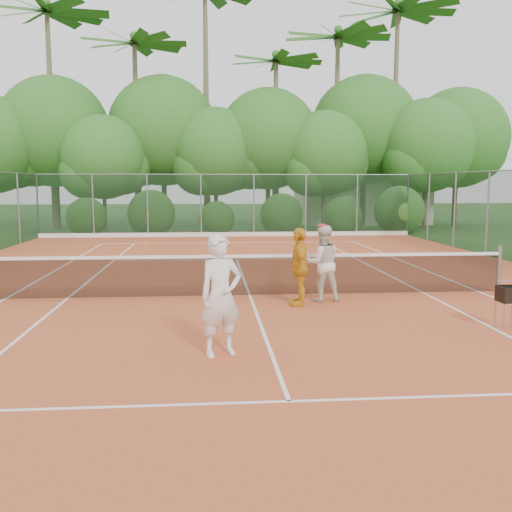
{
  "coord_description": "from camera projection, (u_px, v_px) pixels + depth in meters",
  "views": [
    {
      "loc": [
        -0.93,
        -12.83,
        2.59
      ],
      "look_at": [
        0.04,
        -1.2,
        1.1
      ],
      "focal_mm": 40.0,
      "sensor_mm": 36.0,
      "label": 1
    }
  ],
  "objects": [
    {
      "name": "ground",
      "position": [
        250.0,
        297.0,
        13.09
      ],
      "size": [
        120.0,
        120.0,
        0.0
      ],
      "primitive_type": "plane",
      "color": "#22491A",
      "rests_on": "ground"
    },
    {
      "name": "clay_court",
      "position": [
        250.0,
        296.0,
        13.09
      ],
      "size": [
        18.0,
        36.0,
        0.02
      ],
      "primitive_type": "cube",
      "color": "#C1562C",
      "rests_on": "ground"
    },
    {
      "name": "club_building",
      "position": [
        360.0,
        200.0,
        37.37
      ],
      "size": [
        8.0,
        5.0,
        3.0
      ],
      "primitive_type": "cube",
      "color": "beige",
      "rests_on": "ground"
    },
    {
      "name": "tennis_net",
      "position": [
        250.0,
        274.0,
        13.02
      ],
      "size": [
        11.97,
        0.1,
        1.1
      ],
      "color": "gray",
      "rests_on": "clay_court"
    },
    {
      "name": "player_white",
      "position": [
        221.0,
        296.0,
        8.48
      ],
      "size": [
        0.78,
        0.65,
        1.82
      ],
      "primitive_type": "imported",
      "rotation": [
        0.0,
        0.0,
        0.39
      ],
      "color": "white",
      "rests_on": "clay_court"
    },
    {
      "name": "player_center_grp",
      "position": [
        322.0,
        263.0,
        12.47
      ],
      "size": [
        0.86,
        0.7,
        1.7
      ],
      "color": "silver",
      "rests_on": "clay_court"
    },
    {
      "name": "player_yellow",
      "position": [
        299.0,
        267.0,
        12.01
      ],
      "size": [
        0.45,
        0.99,
        1.65
      ],
      "primitive_type": "imported",
      "rotation": [
        0.0,
        0.0,
        -1.61
      ],
      "color": "gold",
      "rests_on": "clay_court"
    },
    {
      "name": "ball_hopper",
      "position": [
        509.0,
        295.0,
        10.08
      ],
      "size": [
        0.33,
        0.33,
        0.77
      ],
      "rotation": [
        0.0,
        0.0,
        0.08
      ],
      "color": "gray",
      "rests_on": "clay_court"
    },
    {
      "name": "stray_ball_a",
      "position": [
        146.0,
        242.0,
        24.99
      ],
      "size": [
        0.07,
        0.07,
        0.07
      ],
      "primitive_type": "sphere",
      "color": "#C5E234",
      "rests_on": "clay_court"
    },
    {
      "name": "stray_ball_b",
      "position": [
        245.0,
        239.0,
        25.93
      ],
      "size": [
        0.07,
        0.07,
        0.07
      ],
      "primitive_type": "sphere",
      "color": "gold",
      "rests_on": "clay_court"
    },
    {
      "name": "stray_ball_c",
      "position": [
        270.0,
        246.0,
        23.18
      ],
      "size": [
        0.07,
        0.07,
        0.07
      ],
      "primitive_type": "sphere",
      "color": "yellow",
      "rests_on": "clay_court"
    },
    {
      "name": "court_markings",
      "position": [
        250.0,
        296.0,
        13.09
      ],
      "size": [
        11.03,
        23.83,
        0.01
      ],
      "color": "white",
      "rests_on": "clay_court"
    },
    {
      "name": "fence_back",
      "position": [
        228.0,
        205.0,
        27.73
      ],
      "size": [
        18.07,
        0.07,
        3.0
      ],
      "color": "#19381E",
      "rests_on": "clay_court"
    },
    {
      "name": "tropical_treeline",
      "position": [
        249.0,
        139.0,
        32.55
      ],
      "size": [
        32.1,
        8.49,
        15.03
      ],
      "color": "brown",
      "rests_on": "ground"
    }
  ]
}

